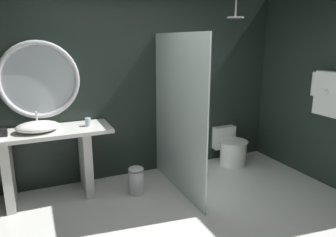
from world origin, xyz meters
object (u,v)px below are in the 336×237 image
round_wall_mirror (39,80)px  rain_shower_head (235,16)px  toilet (231,149)px  waste_bin (136,180)px  vessel_sink (38,127)px  tumbler_cup (88,122)px  hanging_bathrobe (330,92)px

round_wall_mirror → rain_shower_head: rain_shower_head is taller
toilet → waste_bin: bearing=-167.8°
vessel_sink → toilet: (2.81, 0.06, -0.70)m
toilet → waste_bin: (-1.71, -0.37, -0.06)m
vessel_sink → tumbler_cup: (0.59, 0.02, -0.01)m
waste_bin → round_wall_mirror: bearing=149.3°
toilet → vessel_sink: bearing=-178.8°
vessel_sink → toilet: vessel_sink is taller
vessel_sink → waste_bin: vessel_sink is taller
hanging_bathrobe → toilet: size_ratio=1.06×
round_wall_mirror → toilet: 2.99m
round_wall_mirror → waste_bin: 1.73m
tumbler_cup → hanging_bathrobe: (2.89, -1.09, 0.35)m
hanging_bathrobe → waste_bin: bearing=162.1°
vessel_sink → waste_bin: size_ratio=1.33×
tumbler_cup → waste_bin: 0.96m
tumbler_cup → rain_shower_head: (2.10, -0.07, 1.32)m
rain_shower_head → hanging_bathrobe: size_ratio=0.43×
hanging_bathrobe → toilet: 1.68m
tumbler_cup → rain_shower_head: 2.48m
vessel_sink → toilet: bearing=1.2°
tumbler_cup → rain_shower_head: size_ratio=0.38×
hanging_bathrobe → waste_bin: (-2.38, 0.77, -1.10)m
tumbler_cup → toilet: tumbler_cup is taller
tumbler_cup → round_wall_mirror: bearing=151.5°
toilet → rain_shower_head: bearing=-137.6°
round_wall_mirror → hanging_bathrobe: size_ratio=1.52×
round_wall_mirror → hanging_bathrobe: bearing=-22.0°
tumbler_cup → toilet: (2.22, 0.04, -0.69)m
rain_shower_head → toilet: size_ratio=0.45×
tumbler_cup → toilet: bearing=1.1°
toilet → round_wall_mirror: bearing=175.1°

